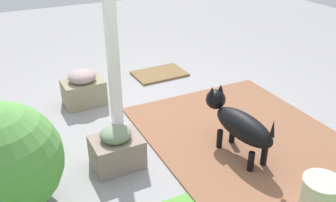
# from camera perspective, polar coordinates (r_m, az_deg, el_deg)

# --- Properties ---
(ground_plane) EXTENTS (12.00, 12.00, 0.00)m
(ground_plane) POSITION_cam_1_polar(r_m,az_deg,el_deg) (3.81, -1.93, -4.39)
(ground_plane) COLOR gray
(brick_path) EXTENTS (1.80, 2.40, 0.02)m
(brick_path) POSITION_cam_1_polar(r_m,az_deg,el_deg) (3.67, 12.85, -6.37)
(brick_path) COLOR brown
(brick_path) RESTS_ON ground
(porch_pillar) EXTENTS (0.10, 0.10, 2.36)m
(porch_pillar) POSITION_cam_1_polar(r_m,az_deg,el_deg) (3.48, -9.15, 13.34)
(porch_pillar) COLOR white
(porch_pillar) RESTS_ON ground
(stone_planter_nearest) EXTENTS (0.47, 0.35, 0.42)m
(stone_planter_nearest) POSITION_cam_1_polar(r_m,az_deg,el_deg) (4.32, -13.14, 1.88)
(stone_planter_nearest) COLOR gray
(stone_planter_nearest) RESTS_ON ground
(stone_planter_mid) EXTENTS (0.44, 0.35, 0.39)m
(stone_planter_mid) POSITION_cam_1_polar(r_m,az_deg,el_deg) (3.24, -8.05, -7.45)
(stone_planter_mid) COLOR gray
(stone_planter_mid) RESTS_ON ground
(round_shrub) EXTENTS (0.87, 0.87, 0.87)m
(round_shrub) POSITION_cam_1_polar(r_m,az_deg,el_deg) (2.89, -24.56, -8.58)
(round_shrub) COLOR #539041
(round_shrub) RESTS_ON ground
(dog) EXTENTS (0.30, 0.84, 0.57)m
(dog) POSITION_cam_1_polar(r_m,az_deg,el_deg) (3.32, 11.05, -3.44)
(dog) COLOR black
(dog) RESTS_ON ground
(ceramic_urn) EXTENTS (0.29, 0.29, 0.32)m
(ceramic_urn) POSITION_cam_1_polar(r_m,az_deg,el_deg) (2.97, 22.67, -13.78)
(ceramic_urn) COLOR beige
(ceramic_urn) RESTS_ON ground
(doormat) EXTENTS (0.72, 0.49, 0.03)m
(doormat) POSITION_cam_1_polar(r_m,az_deg,el_deg) (5.06, -1.34, 4.31)
(doormat) COLOR brown
(doormat) RESTS_ON ground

